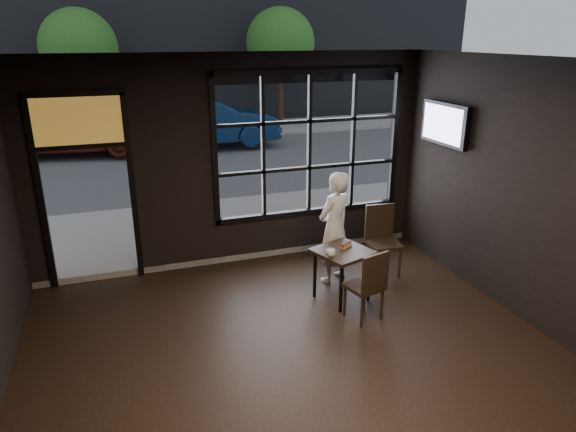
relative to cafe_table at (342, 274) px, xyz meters
name	(u,v)px	position (x,y,z in m)	size (l,w,h in m)	color
floor	(322,400)	(-1.04, -1.83, -0.37)	(6.00, 7.00, 0.02)	black
ceiling	(331,64)	(-1.04, -1.83, 2.85)	(6.00, 7.00, 0.02)	black
window_frame	(309,145)	(0.16, 1.67, 1.44)	(3.06, 0.12, 2.28)	black
stained_transom	(78,120)	(-3.14, 1.67, 1.99)	(1.20, 0.06, 0.70)	orange
street_asphalt	(143,105)	(-1.04, 22.17, -0.38)	(60.00, 41.00, 0.04)	#545456
cafe_table	(342,274)	(0.00, 0.00, 0.00)	(0.67, 0.67, 0.72)	black
chair_near	(364,284)	(0.05, -0.55, 0.11)	(0.41, 0.41, 0.95)	black
chair_window	(384,242)	(0.91, 0.50, 0.16)	(0.45, 0.45, 1.04)	black
man	(334,228)	(0.12, 0.56, 0.46)	(0.60, 0.39, 1.64)	silver
hotdog	(346,245)	(0.09, 0.08, 0.39)	(0.20, 0.08, 0.06)	tan
cup	(331,253)	(-0.23, -0.13, 0.40)	(0.12, 0.12, 0.10)	silver
tv	(445,124)	(1.89, 0.67, 1.83)	(0.12, 1.05, 0.62)	black
navy_car	(203,121)	(0.00, 10.29, 0.50)	(1.62, 4.64, 1.53)	#0C2446
maroon_car	(68,126)	(-3.92, 10.60, 0.54)	(1.89, 4.70, 1.60)	#5B1B13
tree_left	(79,48)	(-3.45, 13.25, 2.63)	(2.49, 2.49, 4.25)	#332114
tree_right	(280,43)	(3.60, 13.51, 2.73)	(2.57, 2.57, 4.39)	#332114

